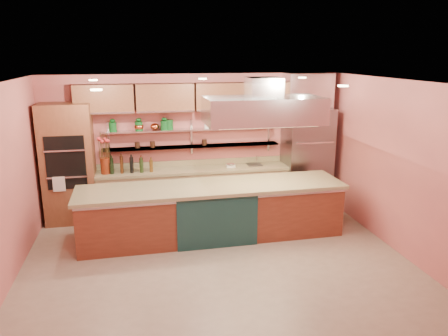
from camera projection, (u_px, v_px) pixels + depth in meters
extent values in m
cube|color=gray|center=(216.00, 259.00, 7.01)|extent=(6.00, 5.00, 0.02)
cube|color=black|center=(215.00, 81.00, 6.30)|extent=(6.00, 5.00, 0.02)
cube|color=#C4615D|center=(194.00, 143.00, 9.02)|extent=(6.00, 0.04, 2.80)
cube|color=#C4615D|center=(262.00, 242.00, 4.29)|extent=(6.00, 0.04, 2.80)
cube|color=#C4615D|center=(4.00, 186.00, 6.08)|extent=(0.04, 5.00, 2.80)
cube|color=#C4615D|center=(393.00, 165.00, 7.23)|extent=(0.04, 5.00, 2.80)
cube|color=brown|center=(69.00, 164.00, 8.31)|extent=(0.95, 0.64, 2.30)
cube|color=slate|center=(307.00, 158.00, 9.22)|extent=(0.95, 0.72, 2.10)
cube|color=tan|center=(194.00, 190.00, 8.97)|extent=(3.84, 0.64, 0.93)
cube|color=silver|center=(192.00, 146.00, 8.90)|extent=(3.60, 0.26, 0.03)
cube|color=silver|center=(192.00, 129.00, 8.81)|extent=(3.60, 0.26, 0.03)
cube|color=brown|center=(194.00, 97.00, 8.61)|extent=(4.60, 0.36, 0.55)
cube|color=silver|center=(263.00, 110.00, 7.46)|extent=(2.00, 1.00, 0.45)
cube|color=#FFE5A5|center=(213.00, 83.00, 6.49)|extent=(4.00, 2.80, 0.02)
cube|color=brown|center=(212.00, 211.00, 7.74)|extent=(4.59, 1.07, 0.95)
cylinder|color=maroon|center=(105.00, 166.00, 8.43)|extent=(0.23, 0.23, 0.32)
cube|color=black|center=(132.00, 165.00, 8.53)|extent=(0.89, 0.33, 0.28)
cube|color=silver|center=(231.00, 165.00, 8.93)|extent=(0.21, 0.18, 0.10)
cylinder|color=white|center=(257.00, 160.00, 9.13)|extent=(0.03, 0.03, 0.20)
ellipsoid|color=#C8522E|center=(155.00, 127.00, 8.65)|extent=(0.23, 0.23, 0.14)
cylinder|color=#104E1D|center=(169.00, 125.00, 8.70)|extent=(0.21, 0.21, 0.20)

